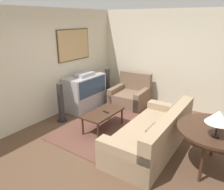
% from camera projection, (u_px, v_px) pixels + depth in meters
% --- Properties ---
extents(ground_plane, '(12.00, 12.00, 0.00)m').
position_uv_depth(ground_plane, '(116.00, 142.00, 4.58)').
color(ground_plane, brown).
extents(wall_back, '(12.00, 0.10, 2.70)m').
position_uv_depth(wall_back, '(44.00, 66.00, 5.29)').
color(wall_back, beige).
rests_on(wall_back, ground_plane).
extents(wall_right, '(0.06, 12.00, 2.70)m').
position_uv_depth(wall_right, '(168.00, 59.00, 6.16)').
color(wall_right, beige).
rests_on(wall_right, ground_plane).
extents(area_rug, '(2.32, 1.54, 0.01)m').
position_uv_depth(area_rug, '(102.00, 127.00, 5.18)').
color(area_rug, brown).
rests_on(area_rug, ground_plane).
extents(tv, '(1.20, 0.60, 1.04)m').
position_uv_depth(tv, '(85.00, 92.00, 6.15)').
color(tv, '#9E9EA3').
rests_on(tv, ground_plane).
extents(couch, '(2.31, 1.05, 0.81)m').
position_uv_depth(couch, '(153.00, 135.00, 4.29)').
color(couch, '#9E8466').
rests_on(couch, ground_plane).
extents(armchair, '(1.04, 1.07, 0.92)m').
position_uv_depth(armchair, '(130.00, 95.00, 6.48)').
color(armchair, brown).
rests_on(armchair, ground_plane).
extents(coffee_table, '(1.03, 0.52, 0.44)m').
position_uv_depth(coffee_table, '(103.00, 114.00, 4.96)').
color(coffee_table, '#3D2619').
rests_on(coffee_table, ground_plane).
extents(console_table, '(1.23, 1.23, 0.76)m').
position_uv_depth(console_table, '(216.00, 132.00, 3.54)').
color(console_table, '#3D2619').
rests_on(console_table, ground_plane).
extents(table_lamp, '(0.37, 0.37, 0.43)m').
position_uv_depth(table_lamp, '(219.00, 117.00, 3.18)').
color(table_lamp, black).
rests_on(table_lamp, console_table).
extents(mantel_clock, '(0.13, 0.10, 0.18)m').
position_uv_depth(mantel_clock, '(222.00, 121.00, 3.60)').
color(mantel_clock, black).
rests_on(mantel_clock, console_table).
extents(remote, '(0.08, 0.17, 0.02)m').
position_uv_depth(remote, '(106.00, 112.00, 4.93)').
color(remote, black).
rests_on(remote, coffee_table).
extents(speaker_tower_left, '(0.26, 0.26, 0.98)m').
position_uv_depth(speaker_tower_left, '(61.00, 104.00, 5.37)').
color(speaker_tower_left, black).
rests_on(speaker_tower_left, ground_plane).
extents(speaker_tower_right, '(0.26, 0.26, 0.98)m').
position_uv_depth(speaker_tower_right, '(107.00, 85.00, 6.87)').
color(speaker_tower_right, black).
rests_on(speaker_tower_right, ground_plane).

